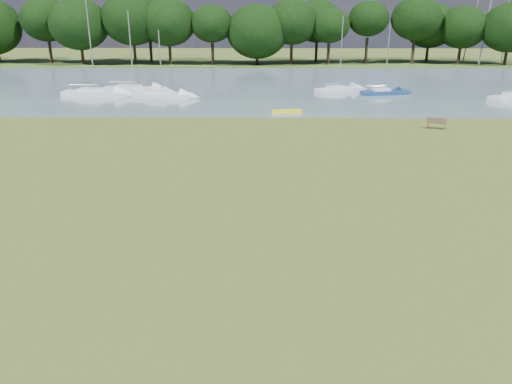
{
  "coord_description": "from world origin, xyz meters",
  "views": [
    {
      "loc": [
        0.42,
        -21.5,
        8.83
      ],
      "look_at": [
        0.15,
        -2.0,
        1.75
      ],
      "focal_mm": 35.0,
      "sensor_mm": 36.0,
      "label": 1
    }
  ],
  "objects_px": {
    "sailboat_3": "(95,91)",
    "sailboat_4": "(339,88)",
    "riverbank_bench": "(436,123)",
    "sailboat_2": "(133,88)",
    "sailboat_6": "(162,93)",
    "kayak": "(287,111)",
    "sailboat_7": "(384,91)"
  },
  "relations": [
    {
      "from": "sailboat_7",
      "to": "sailboat_6",
      "type": "bearing_deg",
      "value": 171.77
    },
    {
      "from": "sailboat_2",
      "to": "sailboat_4",
      "type": "xyz_separation_m",
      "value": [
        23.68,
        0.78,
        -0.06
      ]
    },
    {
      "from": "sailboat_2",
      "to": "sailboat_3",
      "type": "xyz_separation_m",
      "value": [
        -3.59,
        -2.67,
        0.02
      ]
    },
    {
      "from": "riverbank_bench",
      "to": "sailboat_6",
      "type": "bearing_deg",
      "value": 169.45
    },
    {
      "from": "sailboat_6",
      "to": "sailboat_7",
      "type": "relative_size",
      "value": 0.91
    },
    {
      "from": "sailboat_2",
      "to": "kayak",
      "type": "bearing_deg",
      "value": -28.92
    },
    {
      "from": "sailboat_3",
      "to": "sailboat_6",
      "type": "relative_size",
      "value": 1.43
    },
    {
      "from": "riverbank_bench",
      "to": "sailboat_4",
      "type": "height_order",
      "value": "sailboat_4"
    },
    {
      "from": "kayak",
      "to": "sailboat_3",
      "type": "bearing_deg",
      "value": 145.34
    },
    {
      "from": "sailboat_2",
      "to": "sailboat_3",
      "type": "relative_size",
      "value": 0.89
    },
    {
      "from": "sailboat_2",
      "to": "sailboat_4",
      "type": "bearing_deg",
      "value": 8.38
    },
    {
      "from": "kayak",
      "to": "sailboat_4",
      "type": "height_order",
      "value": "sailboat_4"
    },
    {
      "from": "sailboat_3",
      "to": "sailboat_7",
      "type": "relative_size",
      "value": 1.31
    },
    {
      "from": "riverbank_bench",
      "to": "sailboat_7",
      "type": "relative_size",
      "value": 0.21
    },
    {
      "from": "riverbank_bench",
      "to": "sailboat_2",
      "type": "bearing_deg",
      "value": 167.57
    },
    {
      "from": "kayak",
      "to": "sailboat_4",
      "type": "relative_size",
      "value": 0.34
    },
    {
      "from": "kayak",
      "to": "sailboat_7",
      "type": "distance_m",
      "value": 15.66
    },
    {
      "from": "sailboat_2",
      "to": "sailboat_4",
      "type": "relative_size",
      "value": 1.07
    },
    {
      "from": "sailboat_3",
      "to": "sailboat_4",
      "type": "distance_m",
      "value": 27.49
    },
    {
      "from": "sailboat_7",
      "to": "sailboat_4",
      "type": "bearing_deg",
      "value": 142.28
    },
    {
      "from": "riverbank_bench",
      "to": "sailboat_3",
      "type": "bearing_deg",
      "value": 174.26
    },
    {
      "from": "riverbank_bench",
      "to": "sailboat_4",
      "type": "bearing_deg",
      "value": 124.9
    },
    {
      "from": "sailboat_2",
      "to": "sailboat_7",
      "type": "distance_m",
      "value": 28.46
    },
    {
      "from": "kayak",
      "to": "sailboat_2",
      "type": "relative_size",
      "value": 0.32
    },
    {
      "from": "riverbank_bench",
      "to": "sailboat_7",
      "type": "xyz_separation_m",
      "value": [
        -0.27,
        17.04,
        0.01
      ]
    },
    {
      "from": "sailboat_3",
      "to": "kayak",
      "type": "bearing_deg",
      "value": -18.67
    },
    {
      "from": "sailboat_2",
      "to": "sailboat_3",
      "type": "distance_m",
      "value": 4.47
    },
    {
      "from": "kayak",
      "to": "sailboat_6",
      "type": "relative_size",
      "value": 0.4
    },
    {
      "from": "riverbank_bench",
      "to": "sailboat_2",
      "type": "relative_size",
      "value": 0.18
    },
    {
      "from": "kayak",
      "to": "riverbank_bench",
      "type": "bearing_deg",
      "value": -38.21
    },
    {
      "from": "sailboat_3",
      "to": "riverbank_bench",
      "type": "bearing_deg",
      "value": -19.97
    },
    {
      "from": "sailboat_7",
      "to": "riverbank_bench",
      "type": "bearing_deg",
      "value": -102.75
    }
  ]
}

